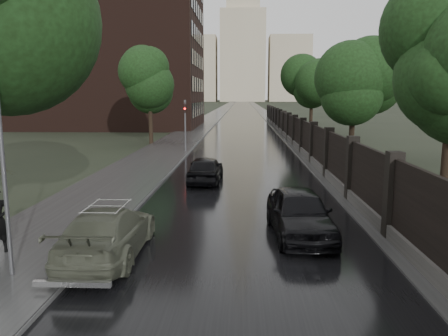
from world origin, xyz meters
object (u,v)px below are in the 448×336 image
Objects in this scene: tree_left_far at (150,85)px; tree_right_c at (312,90)px; lamp_post at (4,170)px; traffic_light at (185,121)px; tree_right_b at (354,86)px; volga_sedan at (108,232)px; hatchback_left at (205,169)px; car_right_near at (300,213)px.

tree_right_c is at bearing 32.83° from tree_left_far.
traffic_light is at bearing 87.32° from lamp_post.
lamp_post is at bearing -84.79° from tree_left_far.
tree_left_far reaches higher than traffic_light.
volga_sedan is at bearing -120.52° from tree_right_b.
volga_sedan is at bearing 81.30° from hatchback_left.
tree_right_c is at bearing -107.47° from volga_sedan.
tree_right_b is 1.37× the size of lamp_post.
car_right_near is at bearing -68.39° from tree_left_far.
tree_right_b is 18.00m from tree_right_c.
lamp_post is 1.09× the size of volga_sedan.
tree_left_far reaches higher than tree_right_c.
volga_sedan is at bearing -163.23° from car_right_near.
traffic_light is at bearing -88.86° from volga_sedan.
volga_sedan is (1.80, 1.67, -1.99)m from lamp_post.
tree_right_c is (15.50, 10.00, -0.29)m from tree_left_far.
volga_sedan is 1.17× the size of hatchback_left.
volga_sedan is (0.70, -21.82, -1.72)m from traffic_light.
tree_right_b is at bearing 67.97° from car_right_near.
tree_right_c is (0.00, 18.00, 0.00)m from tree_right_b.
tree_right_b reaches higher than traffic_light.
car_right_near is at bearing -160.50° from volga_sedan.
tree_left_far is 1.83× the size of hatchback_left.
tree_right_c is 1.60× the size of car_right_near.
tree_left_far is 18.27m from hatchback_left.
lamp_post is 1.28× the size of traffic_light.
volga_sedan is (-11.10, -18.83, -4.27)m from tree_right_b.
car_right_near is at bearing 115.04° from hatchback_left.
tree_right_c is 35.53m from car_right_near.
tree_left_far is 27.08m from car_right_near.
tree_right_b and tree_right_c have the same top height.
lamp_post reaches higher than traffic_light.
lamp_post is 1.27× the size of hatchback_left.
traffic_light is at bearing -76.54° from hatchback_left.
lamp_post is 12.62m from hatchback_left.
traffic_light is 0.85× the size of volga_sedan.
hatchback_left is at bearing 73.21° from lamp_post.
tree_right_b is 18.24m from car_right_near.
lamp_post is 8.34m from car_right_near.
tree_right_b is 12.44m from traffic_light.
tree_left_far is at bearing 108.19° from car_right_near.
tree_right_b reaches higher than hatchback_left.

